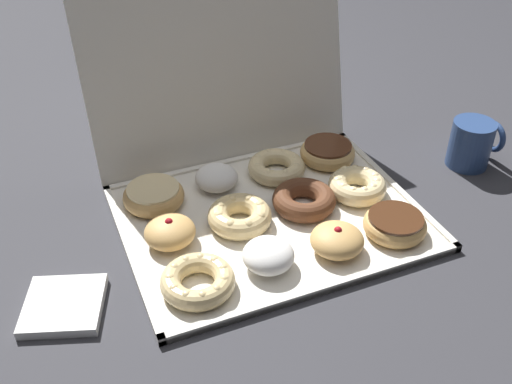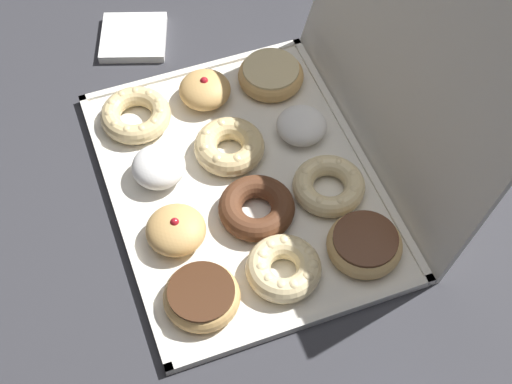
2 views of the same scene
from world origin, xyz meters
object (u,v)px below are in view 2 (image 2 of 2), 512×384
(donut_box, at_px, (242,184))
(glazed_ring_donut_8, at_px, (271,75))
(cruller_donut_5, at_px, (228,146))
(chocolate_cake_ring_donut_6, at_px, (255,209))
(napkin_stack, at_px, (134,37))
(cruller_donut_10, at_px, (329,185))
(chocolate_frosted_donut_11, at_px, (365,244))
(powdered_filled_donut_1, at_px, (159,167))
(cruller_donut_0, at_px, (136,115))
(chocolate_frosted_donut_3, at_px, (202,296))
(powdered_filled_donut_9, at_px, (301,126))
(jelly_filled_donut_2, at_px, (176,230))
(jelly_filled_donut_4, at_px, (208,89))
(cruller_donut_7, at_px, (286,267))

(donut_box, distance_m, glazed_ring_donut_8, 0.22)
(cruller_donut_5, bearing_deg, donut_box, 2.00)
(chocolate_cake_ring_donut_6, bearing_deg, napkin_stack, -170.68)
(cruller_donut_10, distance_m, chocolate_frosted_donut_11, 0.12)
(powdered_filled_donut_1, xyz_separation_m, cruller_donut_10, (0.12, 0.24, -0.01))
(donut_box, height_order, cruller_donut_0, cruller_donut_0)
(cruller_donut_0, bearing_deg, chocolate_frosted_donut_3, -0.13)
(powdered_filled_donut_1, bearing_deg, powdered_filled_donut_9, 90.52)
(jelly_filled_donut_2, xyz_separation_m, chocolate_frosted_donut_11, (0.12, 0.25, -0.00))
(cruller_donut_10, bearing_deg, powdered_filled_donut_1, -117.08)
(jelly_filled_donut_4, xyz_separation_m, chocolate_cake_ring_donut_6, (0.25, -0.01, -0.01))
(cruller_donut_5, height_order, chocolate_cake_ring_donut_6, cruller_donut_5)
(cruller_donut_7, bearing_deg, cruller_donut_5, -178.64)
(glazed_ring_donut_8, height_order, cruller_donut_10, glazed_ring_donut_8)
(cruller_donut_5, relative_size, chocolate_cake_ring_donut_6, 0.97)
(powdered_filled_donut_9, bearing_deg, napkin_stack, -147.85)
(cruller_donut_0, distance_m, powdered_filled_donut_9, 0.28)
(glazed_ring_donut_8, bearing_deg, chocolate_frosted_donut_11, 1.17)
(chocolate_cake_ring_donut_6, bearing_deg, cruller_donut_5, 179.50)
(cruller_donut_7, height_order, cruller_donut_10, cruller_donut_7)
(jelly_filled_donut_2, bearing_deg, donut_box, 116.78)
(jelly_filled_donut_2, bearing_deg, powdered_filled_donut_1, 175.97)
(napkin_stack, bearing_deg, powdered_filled_donut_9, 32.15)
(donut_box, xyz_separation_m, chocolate_cake_ring_donut_6, (0.07, -0.00, 0.02))
(jelly_filled_donut_4, xyz_separation_m, cruller_donut_10, (0.25, 0.11, -0.01))
(donut_box, distance_m, cruller_donut_0, 0.22)
(cruller_donut_5, bearing_deg, napkin_stack, -166.89)
(donut_box, bearing_deg, jelly_filled_donut_4, 178.51)
(jelly_filled_donut_4, bearing_deg, donut_box, -1.49)
(jelly_filled_donut_4, height_order, chocolate_frosted_donut_11, jelly_filled_donut_4)
(jelly_filled_donut_4, distance_m, powdered_filled_donut_9, 0.17)
(jelly_filled_donut_2, relative_size, cruller_donut_10, 0.79)
(napkin_stack, bearing_deg, chocolate_frosted_donut_3, -4.95)
(cruller_donut_7, height_order, napkin_stack, cruller_donut_7)
(cruller_donut_5, xyz_separation_m, cruller_donut_7, (0.24, 0.01, 0.00))
(chocolate_frosted_donut_11, distance_m, napkin_stack, 0.60)
(cruller_donut_5, height_order, chocolate_frosted_donut_11, same)
(glazed_ring_donut_8, bearing_deg, jelly_filled_donut_2, -44.59)
(jelly_filled_donut_4, relative_size, cruller_donut_5, 0.77)
(cruller_donut_7, height_order, powdered_filled_donut_9, powdered_filled_donut_9)
(jelly_filled_donut_4, relative_size, chocolate_frosted_donut_11, 0.78)
(cruller_donut_7, distance_m, glazed_ring_donut_8, 0.38)
(chocolate_frosted_donut_3, xyz_separation_m, glazed_ring_donut_8, (-0.36, 0.24, 0.00))
(powdered_filled_donut_1, relative_size, chocolate_frosted_donut_11, 0.75)
(jelly_filled_donut_2, relative_size, chocolate_cake_ring_donut_6, 0.77)
(chocolate_cake_ring_donut_6, xyz_separation_m, cruller_donut_10, (-0.00, 0.12, -0.00))
(donut_box, relative_size, glazed_ring_donut_8, 4.65)
(chocolate_cake_ring_donut_6, bearing_deg, chocolate_frosted_donut_3, -46.73)
(powdered_filled_donut_9, bearing_deg, donut_box, -64.45)
(chocolate_frosted_donut_3, bearing_deg, donut_box, 145.32)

